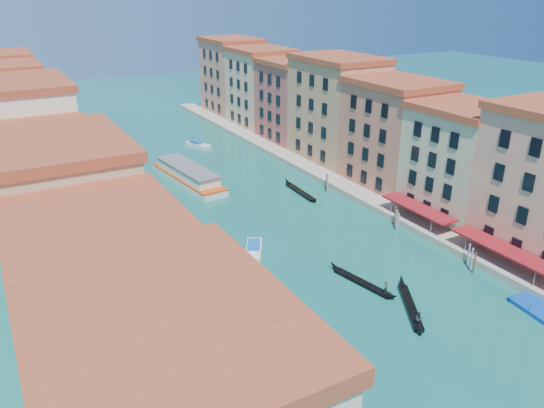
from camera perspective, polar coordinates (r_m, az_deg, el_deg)
The scene contains 13 objects.
left_bank_palazzos at distance 81.78m, azimuth -23.84°, elevation 3.66°, with size 12.80×128.40×21.00m.
right_bank_palazzos at distance 102.59m, azimuth 8.93°, elevation 8.88°, with size 12.80×128.40×21.00m.
quay at distance 100.62m, azimuth 5.00°, elevation 3.30°, with size 4.00×140.00×1.00m, color gray.
restaurant_awnings at distance 71.89m, azimuth 24.23°, elevation -4.72°, with size 3.20×44.55×3.12m.
mooring_poles_right at distance 73.52m, azimuth 19.02°, elevation -4.77°, with size 1.44×54.24×3.20m.
vaporetto_near at distance 53.00m, azimuth -3.51°, elevation -14.66°, with size 7.51×22.61×3.30m.
vaporetto_far at distance 97.91m, azimuth -9.03°, elevation 3.11°, with size 6.98×21.22×3.10m.
gondola_fore at distance 65.46m, azimuth 9.66°, elevation -8.22°, with size 2.99×10.87×2.18m.
gondola_right at distance 61.82m, azimuth 14.71°, elevation -10.61°, with size 6.75×10.53×2.34m.
gondola_far at distance 92.12m, azimuth 3.00°, elevation 1.41°, with size 1.52×11.75×1.66m.
motorboat_mid at distance 71.65m, azimuth -1.98°, elevation -4.88°, with size 5.04×6.60×1.34m.
motorboat_far at distance 120.05m, azimuth -7.99°, elevation 6.38°, with size 4.11×6.93×1.37m.
blue_dock at distance 66.99m, azimuth 26.75°, elevation -9.93°, with size 4.42×6.03×0.47m.
Camera 1 is at (-31.82, -13.36, 33.48)m, focal length 35.00 mm.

